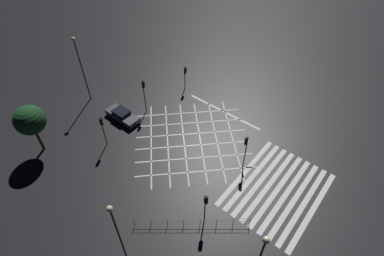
% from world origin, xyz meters
% --- Properties ---
extents(ground_plane, '(200.00, 200.00, 0.00)m').
position_xyz_m(ground_plane, '(0.00, 0.00, 0.00)').
color(ground_plane, black).
extents(road_markings, '(15.71, 22.49, 0.01)m').
position_xyz_m(road_markings, '(0.28, -7.09, 0.00)').
color(road_markings, silver).
rests_on(road_markings, ground_plane).
extents(traffic_light_sw_main, '(0.39, 0.36, 3.63)m').
position_xyz_m(traffic_light_sw_main, '(-7.03, -7.23, 2.60)').
color(traffic_light_sw_main, black).
rests_on(traffic_light_sw_main, ground_plane).
extents(traffic_light_median_south, '(0.36, 0.39, 4.10)m').
position_xyz_m(traffic_light_median_south, '(0.48, -6.45, 2.93)').
color(traffic_light_median_south, black).
rests_on(traffic_light_median_south, ground_plane).
extents(traffic_light_ne_cross, '(0.36, 0.39, 3.35)m').
position_xyz_m(traffic_light_ne_cross, '(7.05, 6.90, 2.40)').
color(traffic_light_ne_cross, black).
rests_on(traffic_light_ne_cross, ground_plane).
extents(traffic_light_median_north, '(0.36, 0.39, 4.59)m').
position_xyz_m(traffic_light_median_north, '(0.25, 7.56, 3.26)').
color(traffic_light_median_north, black).
rests_on(traffic_light_median_north, ground_plane).
extents(traffic_light_nw_cross, '(0.36, 0.39, 4.00)m').
position_xyz_m(traffic_light_nw_cross, '(-6.59, 6.87, 2.86)').
color(traffic_light_nw_cross, black).
rests_on(traffic_light_nw_cross, ground_plane).
extents(street_lamp_west, '(0.47, 0.47, 8.72)m').
position_xyz_m(street_lamp_west, '(-2.62, 15.17, 5.87)').
color(street_lamp_west, black).
rests_on(street_lamp_west, ground_plane).
extents(street_lamp_far, '(0.44, 0.44, 7.58)m').
position_xyz_m(street_lamp_far, '(-13.76, -4.28, 5.00)').
color(street_lamp_far, black).
rests_on(street_lamp_far, ground_plane).
extents(street_tree_near, '(3.13, 3.13, 5.85)m').
position_xyz_m(street_tree_near, '(-11.48, 11.80, 4.26)').
color(street_tree_near, '#473323').
rests_on(street_tree_near, ground_plane).
extents(waiting_car, '(1.71, 4.56, 1.23)m').
position_xyz_m(waiting_car, '(-2.61, 8.80, 0.59)').
color(waiting_car, '#474C51').
rests_on(waiting_car, ground_plane).
extents(pedestrian_railing, '(6.46, 7.92, 1.05)m').
position_xyz_m(pedestrian_railing, '(-8.16, -6.65, 0.67)').
color(pedestrian_railing, gray).
rests_on(pedestrian_railing, ground_plane).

